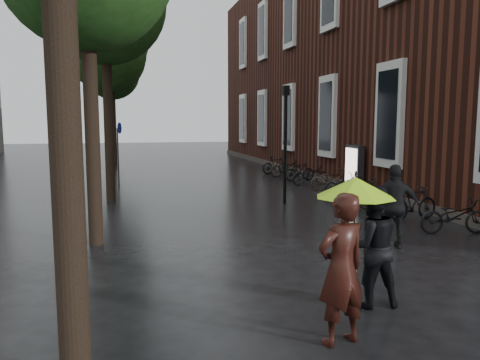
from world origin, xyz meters
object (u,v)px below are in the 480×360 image
object	(u,v)px
person_burgundy	(341,269)
pedestrian_walking	(395,206)
person_black	(371,246)
lamp_post	(285,133)
ad_lightbox	(354,169)
parked_bicycles	(343,184)

from	to	relation	value
person_burgundy	pedestrian_walking	bearing A→B (deg)	-143.47
person_black	lamp_post	world-z (taller)	lamp_post
pedestrian_walking	lamp_post	world-z (taller)	lamp_post
pedestrian_walking	lamp_post	distance (m)	6.04
ad_lightbox	lamp_post	size ratio (longest dim) A/B	0.47
parked_bicycles	ad_lightbox	distance (m)	1.08
person_black	ad_lightbox	distance (m)	11.63
person_burgundy	ad_lightbox	size ratio (longest dim) A/B	1.03
ad_lightbox	lamp_post	distance (m)	4.17
pedestrian_walking	ad_lightbox	distance (m)	8.17
person_burgundy	ad_lightbox	bearing A→B (deg)	-132.25
person_burgundy	person_black	distance (m)	1.43
person_black	parked_bicycles	bearing A→B (deg)	-108.52
lamp_post	person_burgundy	bearing A→B (deg)	-105.61
pedestrian_walking	parked_bicycles	world-z (taller)	pedestrian_walking
person_burgundy	parked_bicycles	world-z (taller)	person_burgundy
parked_bicycles	ad_lightbox	size ratio (longest dim) A/B	8.62
person_black	ad_lightbox	world-z (taller)	ad_lightbox
person_black	parked_bicycles	distance (m)	10.77
person_black	parked_bicycles	size ratio (longest dim) A/B	0.11
person_black	ad_lightbox	xyz separation A→B (m)	(5.20, 10.41, 0.02)
pedestrian_walking	person_burgundy	bearing A→B (deg)	71.58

